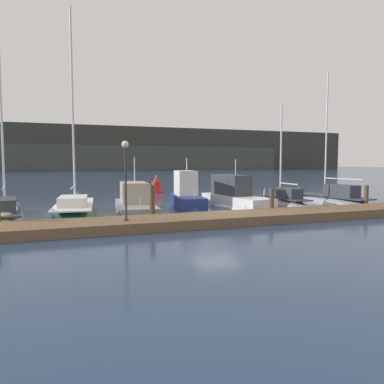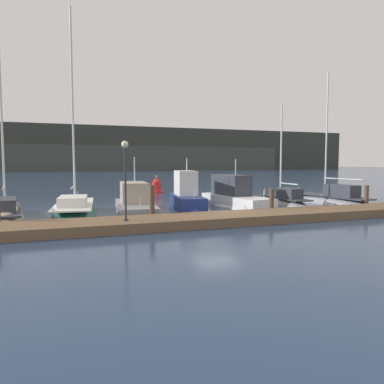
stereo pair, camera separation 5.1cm
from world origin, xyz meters
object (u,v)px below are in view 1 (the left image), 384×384
(sailboat_berth_1, at_px, (5,217))
(channel_buoy, at_px, (156,187))
(motorboat_berth_3, at_px, (135,207))
(sailboat_berth_7, at_px, (332,202))
(sailboat_berth_2, at_px, (74,214))
(motorboat_berth_5, at_px, (235,201))
(motorboat_berth_4, at_px, (187,201))
(dock_lamppost, at_px, (125,167))
(sailboat_berth_6, at_px, (284,204))

(sailboat_berth_1, bearing_deg, channel_buoy, 49.39)
(motorboat_berth_3, relative_size, sailboat_berth_7, 0.71)
(sailboat_berth_2, bearing_deg, motorboat_berth_5, 4.36)
(sailboat_berth_1, height_order, channel_buoy, sailboat_berth_1)
(sailboat_berth_1, relative_size, motorboat_berth_4, 1.89)
(channel_buoy, bearing_deg, dock_lamppost, -108.82)
(motorboat_berth_5, xyz_separation_m, sailboat_berth_7, (7.49, -1.15, -0.27))
(sailboat_berth_1, distance_m, sailboat_berth_2, 3.65)
(sailboat_berth_6, xyz_separation_m, channel_buoy, (-5.52, 14.68, 0.51))
(sailboat_berth_2, height_order, dock_lamppost, sailboat_berth_2)
(sailboat_berth_6, height_order, channel_buoy, sailboat_berth_6)
(motorboat_berth_3, distance_m, sailboat_berth_6, 10.78)
(motorboat_berth_3, distance_m, motorboat_berth_5, 7.28)
(sailboat_berth_6, relative_size, channel_buoy, 4.39)
(channel_buoy, bearing_deg, sailboat_berth_1, -130.61)
(motorboat_berth_4, xyz_separation_m, sailboat_berth_6, (6.94, -1.39, -0.32))
(motorboat_berth_5, height_order, sailboat_berth_6, sailboat_berth_6)
(channel_buoy, height_order, dock_lamppost, dock_lamppost)
(motorboat_berth_4, distance_m, dock_lamppost, 9.26)
(sailboat_berth_1, relative_size, sailboat_berth_7, 1.06)
(sailboat_berth_2, xyz_separation_m, dock_lamppost, (1.97, -5.64, 2.80))
(dock_lamppost, bearing_deg, sailboat_berth_6, 24.39)
(sailboat_berth_1, xyz_separation_m, sailboat_berth_6, (18.07, -0.04, 0.03))
(motorboat_berth_3, xyz_separation_m, channel_buoy, (5.25, 14.34, 0.30))
(motorboat_berth_5, relative_size, sailboat_berth_7, 0.71)
(sailboat_berth_2, bearing_deg, sailboat_berth_6, 0.03)
(motorboat_berth_3, relative_size, motorboat_berth_4, 1.27)
(channel_buoy, bearing_deg, sailboat_berth_6, -69.38)
(motorboat_berth_4, bearing_deg, motorboat_berth_5, -9.31)
(sailboat_berth_2, height_order, motorboat_berth_4, sailboat_berth_2)
(sailboat_berth_2, bearing_deg, dock_lamppost, -70.70)
(sailboat_berth_6, bearing_deg, sailboat_berth_1, 179.88)
(motorboat_berth_4, xyz_separation_m, sailboat_berth_7, (10.93, -1.72, -0.29))
(motorboat_berth_5, bearing_deg, sailboat_berth_6, -13.22)
(sailboat_berth_1, distance_m, motorboat_berth_5, 14.59)
(motorboat_berth_5, bearing_deg, sailboat_berth_7, -8.74)
(motorboat_berth_5, distance_m, channel_buoy, 14.00)
(sailboat_berth_2, relative_size, motorboat_berth_5, 1.72)
(sailboat_berth_1, height_order, motorboat_berth_3, sailboat_berth_1)
(motorboat_berth_4, relative_size, channel_buoy, 3.28)
(sailboat_berth_2, distance_m, channel_buoy, 17.18)
(motorboat_berth_4, distance_m, motorboat_berth_5, 3.48)
(sailboat_berth_1, relative_size, motorboat_berth_5, 1.48)
(sailboat_berth_6, bearing_deg, channel_buoy, 110.62)
(motorboat_berth_5, relative_size, sailboat_berth_6, 0.95)
(sailboat_berth_6, relative_size, dock_lamppost, 2.15)
(dock_lamppost, bearing_deg, motorboat_berth_3, 74.36)
(motorboat_berth_4, relative_size, dock_lamppost, 1.61)
(sailboat_berth_1, relative_size, sailboat_berth_2, 0.86)
(channel_buoy, bearing_deg, motorboat_berth_3, -110.11)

